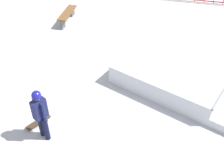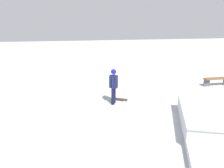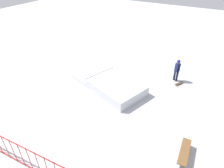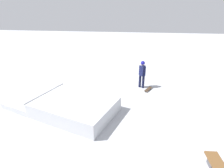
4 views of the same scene
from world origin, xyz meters
TOP-DOWN VIEW (x-y plane):
  - ground_plane at (0.00, 0.00)m, footprint 60.00×60.00m
  - skate_ramp at (0.62, -0.09)m, footprint 5.94×4.17m
  - skater at (-2.99, -3.43)m, footprint 0.41×0.44m
  - skateboard at (-3.41, -3.05)m, footprint 0.54×0.80m
  - park_bench at (-5.11, 3.16)m, footprint 0.49×1.66m

SIDE VIEW (x-z plane):
  - ground_plane at x=0.00m, z-range 0.00..0.00m
  - skateboard at x=-3.41m, z-range 0.03..0.12m
  - skate_ramp at x=0.62m, z-range -0.05..0.69m
  - park_bench at x=-5.11m, z-range 0.12..0.60m
  - skater at x=-2.99m, z-range 0.14..1.87m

